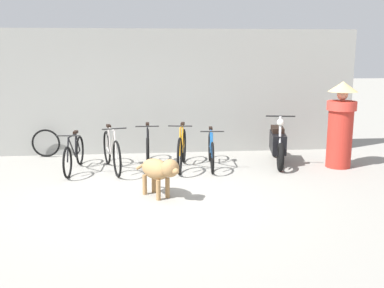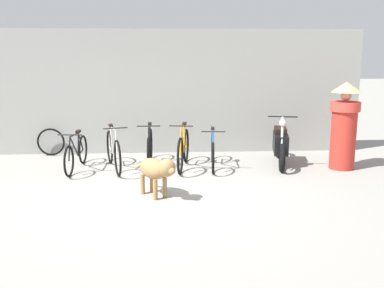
# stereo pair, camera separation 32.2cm
# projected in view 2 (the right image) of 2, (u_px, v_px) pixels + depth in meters

# --- Properties ---
(ground_plane) EXTENTS (60.00, 60.00, 0.00)m
(ground_plane) POSITION_uv_depth(u_px,v_px,m) (144.00, 197.00, 7.31)
(ground_plane) COLOR gray
(shop_wall_back) EXTENTS (9.76, 0.20, 2.81)m
(shop_wall_back) POSITION_uv_depth(u_px,v_px,m) (149.00, 92.00, 10.26)
(shop_wall_back) COLOR gray
(shop_wall_back) RESTS_ON ground
(bicycle_0) EXTENTS (0.46, 1.62, 0.79)m
(bicycle_0) POSITION_uv_depth(u_px,v_px,m) (76.00, 154.00, 8.91)
(bicycle_0) COLOR black
(bicycle_0) RESTS_ON ground
(bicycle_1) EXTENTS (0.57, 1.72, 0.91)m
(bicycle_1) POSITION_uv_depth(u_px,v_px,m) (113.00, 151.00, 8.93)
(bicycle_1) COLOR black
(bicycle_1) RESTS_ON ground
(bicycle_2) EXTENTS (0.46, 1.67, 0.90)m
(bicycle_2) POSITION_uv_depth(u_px,v_px,m) (150.00, 148.00, 9.23)
(bicycle_2) COLOR black
(bicycle_2) RESTS_ON ground
(bicycle_3) EXTENTS (0.46, 1.66, 0.93)m
(bicycle_3) POSITION_uv_depth(u_px,v_px,m) (183.00, 150.00, 9.03)
(bicycle_3) COLOR black
(bicycle_3) RESTS_ON ground
(bicycle_4) EXTENTS (0.46, 1.67, 0.81)m
(bicycle_4) POSITION_uv_depth(u_px,v_px,m) (213.00, 151.00, 9.12)
(bicycle_4) COLOR black
(bicycle_4) RESTS_ON ground
(motorcycle) EXTENTS (0.57, 1.80, 1.07)m
(motorcycle) POSITION_uv_depth(u_px,v_px,m) (280.00, 144.00, 9.31)
(motorcycle) COLOR black
(motorcycle) RESTS_ON ground
(stray_dog) EXTENTS (0.75, 0.98, 0.69)m
(stray_dog) POSITION_uv_depth(u_px,v_px,m) (156.00, 170.00, 7.21)
(stray_dog) COLOR #997247
(stray_dog) RESTS_ON ground
(person_in_robes) EXTENTS (0.80, 0.80, 1.74)m
(person_in_robes) POSITION_uv_depth(u_px,v_px,m) (344.00, 124.00, 8.89)
(person_in_robes) COLOR #B72D23
(person_in_robes) RESTS_ON ground
(spare_tire_left) EXTENTS (0.63, 0.07, 0.63)m
(spare_tire_left) POSITION_uv_depth(u_px,v_px,m) (51.00, 142.00, 10.12)
(spare_tire_left) COLOR black
(spare_tire_left) RESTS_ON ground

